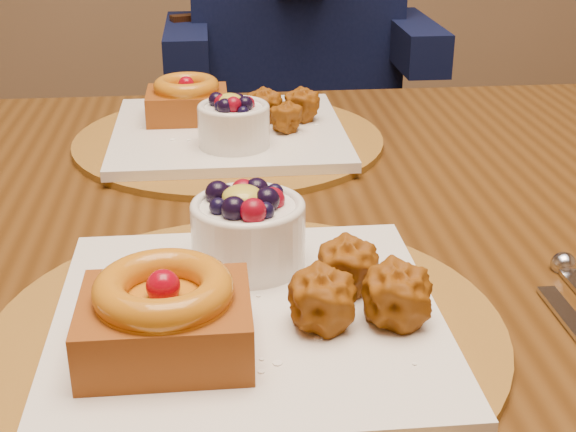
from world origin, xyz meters
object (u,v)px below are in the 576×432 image
object	(u,v)px
place_setting_near	(243,301)
chair_far	(290,198)
dining_table	(238,283)
place_setting_far	(227,127)

from	to	relation	value
place_setting_near	chair_far	distance (m)	1.04
place_setting_near	chair_far	size ratio (longest dim) A/B	0.47
dining_table	chair_far	bearing A→B (deg)	80.24
dining_table	place_setting_near	xyz separation A→B (m)	(-0.00, -0.21, 0.10)
chair_far	place_setting_far	bearing A→B (deg)	-121.45
dining_table	place_setting_near	distance (m)	0.24
dining_table	place_setting_far	distance (m)	0.24
dining_table	place_setting_near	size ratio (longest dim) A/B	4.21
dining_table	place_setting_far	world-z (taller)	place_setting_far
place_setting_near	place_setting_far	xyz separation A→B (m)	(0.00, 0.43, -0.00)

